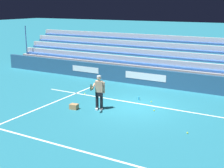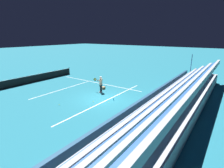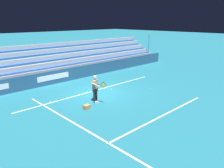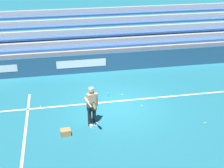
{
  "view_description": "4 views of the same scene",
  "coord_description": "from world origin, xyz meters",
  "px_view_note": "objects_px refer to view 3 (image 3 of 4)",
  "views": [
    {
      "loc": [
        -6.39,
        13.79,
        5.05
      ],
      "look_at": [
        1.5,
        -0.17,
        0.96
      ],
      "focal_mm": 50.0,
      "sensor_mm": 36.0,
      "label": 1
    },
    {
      "loc": [
        -11.97,
        -9.61,
        5.76
      ],
      "look_at": [
        1.58,
        0.04,
        1.09
      ],
      "focal_mm": 28.0,
      "sensor_mm": 36.0,
      "label": 2
    },
    {
      "loc": [
        9.66,
        11.56,
        5.07
      ],
      "look_at": [
        -0.13,
        1.25,
        0.87
      ],
      "focal_mm": 35.0,
      "sensor_mm": 36.0,
      "label": 3
    },
    {
      "loc": [
        2.59,
        12.32,
        7.16
      ],
      "look_at": [
        0.26,
        -0.2,
        1.08
      ],
      "focal_mm": 50.0,
      "sensor_mm": 36.0,
      "label": 4
    }
  ],
  "objects_px": {
    "ball_box_cardboard": "(87,107)",
    "tennis_ball_toward_net": "(112,89)",
    "tennis_player": "(95,89)",
    "tennis_ball_stray_back": "(51,102)",
    "tennis_ball_far_left": "(150,89)",
    "tennis_ball_midcourt": "(94,88)",
    "water_bottle": "(87,89)"
  },
  "relations": [
    {
      "from": "ball_box_cardboard",
      "to": "tennis_ball_stray_back",
      "type": "xyz_separation_m",
      "value": [
        1.02,
        -2.46,
        -0.1
      ]
    },
    {
      "from": "tennis_player",
      "to": "tennis_ball_toward_net",
      "type": "xyz_separation_m",
      "value": [
        -2.46,
        -1.13,
        -0.86
      ]
    },
    {
      "from": "tennis_ball_midcourt",
      "to": "tennis_ball_stray_back",
      "type": "height_order",
      "value": "same"
    },
    {
      "from": "tennis_ball_far_left",
      "to": "tennis_ball_stray_back",
      "type": "relative_size",
      "value": 1.0
    },
    {
      "from": "tennis_ball_stray_back",
      "to": "tennis_ball_midcourt",
      "type": "bearing_deg",
      "value": -173.33
    },
    {
      "from": "ball_box_cardboard",
      "to": "tennis_ball_far_left",
      "type": "relative_size",
      "value": 6.06
    },
    {
      "from": "tennis_player",
      "to": "tennis_ball_stray_back",
      "type": "height_order",
      "value": "tennis_player"
    },
    {
      "from": "tennis_ball_midcourt",
      "to": "tennis_player",
      "type": "bearing_deg",
      "value": 52.9
    },
    {
      "from": "tennis_ball_midcourt",
      "to": "water_bottle",
      "type": "relative_size",
      "value": 0.3
    },
    {
      "from": "tennis_player",
      "to": "ball_box_cardboard",
      "type": "relative_size",
      "value": 4.29
    },
    {
      "from": "tennis_ball_toward_net",
      "to": "tennis_ball_midcourt",
      "type": "xyz_separation_m",
      "value": [
        0.66,
        -1.25,
        0.0
      ]
    },
    {
      "from": "tennis_ball_toward_net",
      "to": "ball_box_cardboard",
      "type": "bearing_deg",
      "value": 24.95
    },
    {
      "from": "ball_box_cardboard",
      "to": "tennis_ball_stray_back",
      "type": "bearing_deg",
      "value": -67.4
    },
    {
      "from": "tennis_ball_far_left",
      "to": "tennis_player",
      "type": "bearing_deg",
      "value": -9.49
    },
    {
      "from": "tennis_ball_toward_net",
      "to": "tennis_ball_far_left",
      "type": "relative_size",
      "value": 1.0
    },
    {
      "from": "tennis_ball_toward_net",
      "to": "tennis_player",
      "type": "bearing_deg",
      "value": 24.63
    },
    {
      "from": "tennis_ball_far_left",
      "to": "tennis_ball_midcourt",
      "type": "distance_m",
      "value": 4.27
    },
    {
      "from": "tennis_ball_stray_back",
      "to": "water_bottle",
      "type": "height_order",
      "value": "water_bottle"
    },
    {
      "from": "tennis_ball_toward_net",
      "to": "tennis_ball_far_left",
      "type": "xyz_separation_m",
      "value": [
        -2.21,
        1.91,
        0.0
      ]
    },
    {
      "from": "ball_box_cardboard",
      "to": "tennis_ball_toward_net",
      "type": "xyz_separation_m",
      "value": [
        -3.6,
        -1.67,
        -0.1
      ]
    },
    {
      "from": "ball_box_cardboard",
      "to": "water_bottle",
      "type": "bearing_deg",
      "value": -126.99
    },
    {
      "from": "tennis_player",
      "to": "water_bottle",
      "type": "height_order",
      "value": "tennis_player"
    },
    {
      "from": "ball_box_cardboard",
      "to": "tennis_player",
      "type": "bearing_deg",
      "value": -154.35
    },
    {
      "from": "ball_box_cardboard",
      "to": "tennis_ball_stray_back",
      "type": "distance_m",
      "value": 2.67
    },
    {
      "from": "tennis_ball_midcourt",
      "to": "water_bottle",
      "type": "bearing_deg",
      "value": 0.2
    },
    {
      "from": "ball_box_cardboard",
      "to": "tennis_ball_toward_net",
      "type": "bearing_deg",
      "value": -155.05
    },
    {
      "from": "water_bottle",
      "to": "ball_box_cardboard",
      "type": "bearing_deg",
      "value": 53.01
    },
    {
      "from": "tennis_ball_stray_back",
      "to": "water_bottle",
      "type": "distance_m",
      "value": 3.26
    },
    {
      "from": "ball_box_cardboard",
      "to": "tennis_ball_far_left",
      "type": "xyz_separation_m",
      "value": [
        -5.81,
        0.24,
        -0.1
      ]
    },
    {
      "from": "ball_box_cardboard",
      "to": "tennis_ball_stray_back",
      "type": "relative_size",
      "value": 6.06
    },
    {
      "from": "tennis_ball_toward_net",
      "to": "tennis_ball_stray_back",
      "type": "distance_m",
      "value": 4.69
    },
    {
      "from": "tennis_ball_midcourt",
      "to": "tennis_ball_toward_net",
      "type": "bearing_deg",
      "value": 117.94
    }
  ]
}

